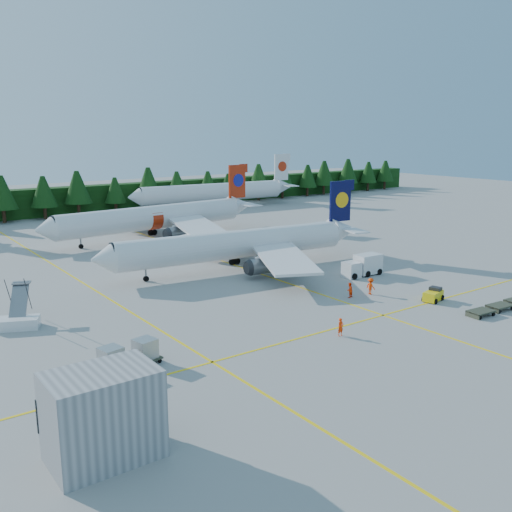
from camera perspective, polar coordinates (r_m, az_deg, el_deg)
ground at (r=58.59m, az=4.24°, el=-5.52°), size 320.00×320.00×0.00m
taxi_stripe_a at (r=68.66m, az=-15.89°, el=-3.26°), size 0.25×120.00×0.01m
taxi_stripe_b at (r=77.45m, az=-1.91°, el=-1.01°), size 0.25×120.00×0.01m
taxi_stripe_cross at (r=54.40m, az=8.35°, el=-7.06°), size 80.00×0.25×0.01m
treeline_hedge at (r=130.44m, az=-19.73°, el=5.13°), size 220.00×4.00×6.00m
terminal_building at (r=33.92m, az=-15.05°, el=-15.14°), size 6.00×4.00×5.20m
airliner_navy at (r=74.52m, az=-2.66°, el=1.03°), size 37.62×30.81×10.95m
airliner_red at (r=97.83m, az=-10.65°, el=3.72°), size 40.29×33.04×11.72m
airliner_far_right at (r=134.64m, az=-4.79°, el=6.37°), size 41.87×7.40×12.17m
airstairs at (r=58.00m, az=-22.76°, el=-5.88°), size 4.72×6.03×3.55m
service_truck at (r=73.39m, az=10.57°, el=-0.94°), size 5.50×2.18×2.62m
baggage_tug at (r=64.61m, az=17.32°, el=-3.73°), size 2.78×1.93×1.35m
uld_pair at (r=45.74m, az=-12.65°, el=-9.55°), size 5.40×2.23×1.71m
crew_a at (r=51.96m, az=8.46°, el=-7.05°), size 0.61×0.40×1.66m
crew_b at (r=63.65m, az=9.33°, el=-3.39°), size 0.94×0.81×1.69m
crew_c at (r=65.31m, az=11.40°, el=-2.98°), size 0.53×0.78×1.88m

